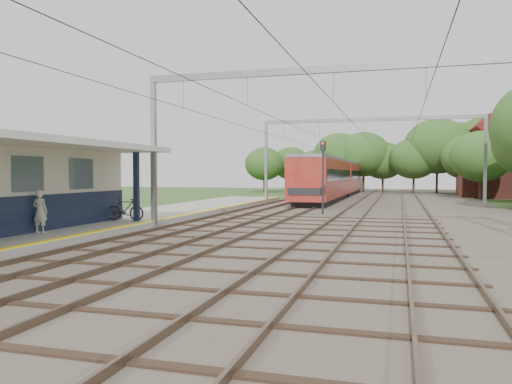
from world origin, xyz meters
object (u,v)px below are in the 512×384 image
(bicycle, at_px, (125,209))
(signal_post, at_px, (323,168))
(person, at_px, (40,211))
(train, at_px, (337,177))

(bicycle, distance_m, signal_post, 12.58)
(bicycle, relative_size, signal_post, 0.40)
(person, height_order, bicycle, person)
(person, distance_m, train, 37.59)
(signal_post, bearing_deg, train, 108.83)
(person, relative_size, bicycle, 0.88)
(person, xyz_separation_m, signal_post, (8.35, 14.77, 1.74))
(person, height_order, signal_post, signal_post)
(signal_post, bearing_deg, person, -105.40)
(bicycle, bearing_deg, person, 169.16)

